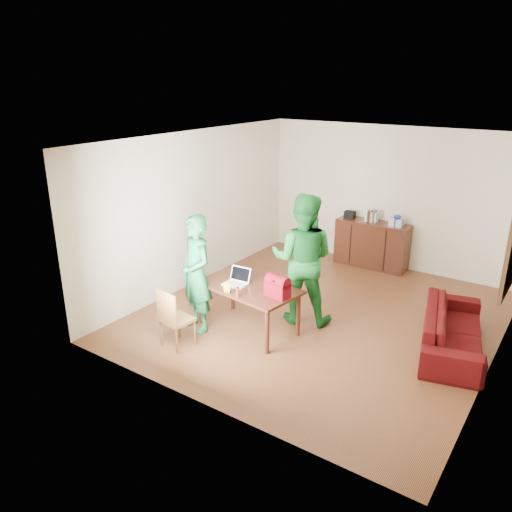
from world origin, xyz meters
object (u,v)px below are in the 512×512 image
Objects in this scene: table at (248,291)px; person_far at (302,259)px; person_near at (196,274)px; red_bag at (278,288)px; sofa at (453,330)px; chair at (177,330)px; bottle at (238,292)px; laptop at (235,282)px.

person_far reaches higher than table.
person_near is 1.22m from red_bag.
person_near is 0.89× the size of sofa.
table is 1.84× the size of chair.
table reaches higher than sofa.
sofa is (3.25, 1.54, -0.59)m from person_near.
red_bag is (0.43, 0.33, 0.04)m from bottle.
chair is at bearing -110.95° from table.
person_far is 1.20m from bottle.
sofa is (2.14, 0.41, -0.70)m from person_far.
chair is at bearing -115.03° from laptop.
person_far is 1.06m from laptop.
red_bag reaches higher than laptop.
chair is at bearing 40.04° from person_far.
sofa is (2.08, 1.20, -0.53)m from red_bag.
person_far is 1.02× the size of sofa.
chair is 2.09m from person_far.
person_far is at bearing 64.09° from table.
laptop is (-0.66, -0.80, -0.25)m from person_far.
chair is at bearing -58.76° from person_near.
person_far is at bearing 66.64° from person_near.
person_far reaches higher than bottle.
laptop is (-0.18, -0.08, 0.13)m from table.
table is 0.23m from laptop.
person_near is at bearing -147.34° from laptop.
table is 9.96× the size of bottle.
person_near reaches higher than laptop.
person_near is 0.57m from laptop.
sofa is at bearing 46.49° from person_near.
table is 0.45m from bottle.
laptop is 1.01× the size of red_bag.
chair is 3.78m from sofa.
sofa is at bearing 20.12° from laptop.
laptop is at bearing 131.74° from bottle.
person_near is at bearing -179.75° from bottle.
red_bag is 0.17× the size of sofa.
laptop is (0.35, 0.88, 0.49)m from chair.
laptop is 0.17× the size of sofa.
red_bag is 2.46m from sofa.
red_bag is at bearing 75.67° from person_far.
red_bag is (0.06, -0.79, -0.17)m from person_far.
bottle is at bearing 48.86° from chair.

